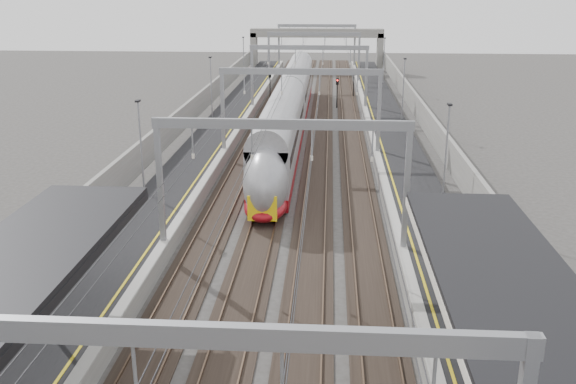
# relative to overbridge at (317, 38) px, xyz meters

# --- Properties ---
(platform_left) EXTENTS (4.00, 120.00, 1.00)m
(platform_left) POSITION_rel_overbridge_xyz_m (-8.00, -55.00, -4.81)
(platform_left) COLOR black
(platform_left) RESTS_ON ground
(platform_right) EXTENTS (4.00, 120.00, 1.00)m
(platform_right) POSITION_rel_overbridge_xyz_m (8.00, -55.00, -4.81)
(platform_right) COLOR black
(platform_right) RESTS_ON ground
(tracks) EXTENTS (11.40, 140.00, 0.20)m
(tracks) POSITION_rel_overbridge_xyz_m (0.00, -55.00, -5.26)
(tracks) COLOR black
(tracks) RESTS_ON ground
(overhead_line) EXTENTS (13.00, 140.00, 6.60)m
(overhead_line) POSITION_rel_overbridge_xyz_m (0.00, -48.38, 0.83)
(overhead_line) COLOR gray
(overhead_line) RESTS_ON platform_left
(overbridge) EXTENTS (22.00, 2.20, 6.90)m
(overbridge) POSITION_rel_overbridge_xyz_m (0.00, 0.00, 0.00)
(overbridge) COLOR slate
(overbridge) RESTS_ON ground
(wall_left) EXTENTS (0.30, 120.00, 3.20)m
(wall_left) POSITION_rel_overbridge_xyz_m (-11.20, -55.00, -3.71)
(wall_left) COLOR slate
(wall_left) RESTS_ON ground
(wall_right) EXTENTS (0.30, 120.00, 3.20)m
(wall_right) POSITION_rel_overbridge_xyz_m (11.20, -55.00, -3.71)
(wall_right) COLOR slate
(wall_right) RESTS_ON ground
(train) EXTENTS (2.78, 50.66, 4.39)m
(train) POSITION_rel_overbridge_xyz_m (-1.50, -50.02, -3.16)
(train) COLOR maroon
(train) RESTS_ON ground
(signal_green) EXTENTS (0.32, 0.32, 3.48)m
(signal_green) POSITION_rel_overbridge_xyz_m (-5.20, -28.35, -2.89)
(signal_green) COLOR black
(signal_green) RESTS_ON ground
(signal_red_near) EXTENTS (0.32, 0.32, 3.48)m
(signal_red_near) POSITION_rel_overbridge_xyz_m (3.20, -33.79, -2.89)
(signal_red_near) COLOR black
(signal_red_near) RESTS_ON ground
(signal_red_far) EXTENTS (0.32, 0.32, 3.48)m
(signal_red_far) POSITION_rel_overbridge_xyz_m (5.40, -25.82, -2.89)
(signal_red_far) COLOR black
(signal_red_far) RESTS_ON ground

